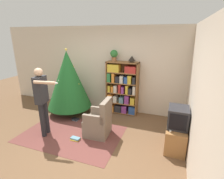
{
  "coord_description": "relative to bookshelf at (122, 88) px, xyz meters",
  "views": [
    {
      "loc": [
        1.8,
        -2.9,
        2.35
      ],
      "look_at": [
        0.38,
        0.95,
        1.05
      ],
      "focal_mm": 28.0,
      "sensor_mm": 36.0,
      "label": 1
    }
  ],
  "objects": [
    {
      "name": "ground_plane",
      "position": [
        -0.35,
        -1.92,
        -0.8
      ],
      "size": [
        14.0,
        14.0,
        0.0
      ],
      "primitive_type": "plane",
      "color": "brown"
    },
    {
      "name": "wall_back",
      "position": [
        -0.35,
        0.25,
        0.5
      ],
      "size": [
        8.0,
        0.1,
        2.6
      ],
      "color": "beige",
      "rests_on": "ground_plane"
    },
    {
      "name": "wall_right",
      "position": [
        1.88,
        -1.92,
        0.5
      ],
      "size": [
        0.1,
        8.0,
        2.6
      ],
      "color": "beige",
      "rests_on": "ground_plane"
    },
    {
      "name": "area_rug",
      "position": [
        -0.78,
        -1.62,
        -0.79
      ],
      "size": [
        2.39,
        1.61,
        0.01
      ],
      "color": "brown",
      "rests_on": "ground_plane"
    },
    {
      "name": "bookshelf",
      "position": [
        0.0,
        0.0,
        0.0
      ],
      "size": [
        0.95,
        0.33,
        1.6
      ],
      "color": "brown",
      "rests_on": "ground_plane"
    },
    {
      "name": "tv_stand",
      "position": [
        1.6,
        -1.3,
        -0.54
      ],
      "size": [
        0.41,
        0.77,
        0.51
      ],
      "color": "#996638",
      "rests_on": "ground_plane"
    },
    {
      "name": "television",
      "position": [
        1.6,
        -1.3,
        -0.07
      ],
      "size": [
        0.4,
        0.49,
        0.43
      ],
      "color": "#28282D",
      "rests_on": "tv_stand"
    },
    {
      "name": "game_remote",
      "position": [
        1.48,
        -1.53,
        -0.27
      ],
      "size": [
        0.04,
        0.12,
        0.02
      ],
      "color": "white",
      "rests_on": "tv_stand"
    },
    {
      "name": "christmas_tree",
      "position": [
        -1.51,
        -0.55,
        0.27
      ],
      "size": [
        1.32,
        1.32,
        1.98
      ],
      "color": "#4C3323",
      "rests_on": "ground_plane"
    },
    {
      "name": "armchair",
      "position": [
        -0.14,
        -1.41,
        -0.47
      ],
      "size": [
        0.6,
        0.59,
        0.92
      ],
      "rotation": [
        0.0,
        0.0,
        -1.51
      ],
      "color": "#7A6B5B",
      "rests_on": "ground_plane"
    },
    {
      "name": "standing_person",
      "position": [
        -1.37,
        -1.83,
        0.18
      ],
      "size": [
        0.68,
        0.46,
        1.65
      ],
      "rotation": [
        0.0,
        0.0,
        -1.39
      ],
      "color": "#232328",
      "rests_on": "ground_plane"
    },
    {
      "name": "potted_plant",
      "position": [
        -0.27,
        0.01,
        0.99
      ],
      "size": [
        0.22,
        0.22,
        0.33
      ],
      "color": "#935B38",
      "rests_on": "bookshelf"
    },
    {
      "name": "table_lamp",
      "position": [
        0.27,
        0.01,
        0.9
      ],
      "size": [
        0.2,
        0.2,
        0.18
      ],
      "color": "#473828",
      "rests_on": "bookshelf"
    },
    {
      "name": "book_pile_near_tree",
      "position": [
        -1.09,
        -0.95,
        -0.77
      ],
      "size": [
        0.22,
        0.18,
        0.05
      ],
      "color": "#5B899E",
      "rests_on": "ground_plane"
    },
    {
      "name": "book_pile_by_chair",
      "position": [
        -0.57,
        -1.8,
        -0.77
      ],
      "size": [
        0.23,
        0.16,
        0.05
      ],
      "color": "gold",
      "rests_on": "ground_plane"
    }
  ]
}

